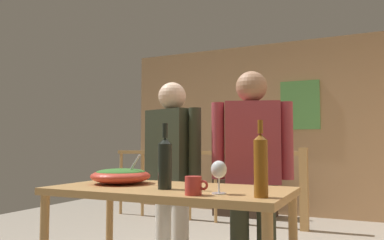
{
  "coord_description": "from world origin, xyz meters",
  "views": [
    {
      "loc": [
        1.0,
        -2.72,
        1.05
      ],
      "look_at": [
        -0.04,
        -0.49,
        1.21
      ],
      "focal_mm": 35.41,
      "sensor_mm": 36.0,
      "label": 1
    }
  ],
  "objects": [
    {
      "name": "back_wall",
      "position": [
        0.0,
        3.13,
        1.32
      ],
      "size": [
        5.43,
        0.1,
        2.64
      ],
      "primitive_type": "cube",
      "color": "tan",
      "rests_on": "ground_plane"
    },
    {
      "name": "framed_picture",
      "position": [
        0.09,
        3.07,
        1.65
      ],
      "size": [
        0.57,
        0.03,
        0.73
      ],
      "primitive_type": "cube",
      "color": "#569C4D"
    },
    {
      "name": "stair_railing",
      "position": [
        -0.69,
        2.14,
        0.61
      ],
      "size": [
        2.82,
        0.1,
        1.02
      ],
      "color": "#B2844C",
      "rests_on": "ground_plane"
    },
    {
      "name": "tv_console",
      "position": [
        -0.69,
        2.78,
        0.27
      ],
      "size": [
        0.9,
        0.4,
        0.54
      ],
      "primitive_type": "cube",
      "color": "#38281E",
      "rests_on": "ground_plane"
    },
    {
      "name": "flat_screen_tv",
      "position": [
        -0.69,
        2.75,
        0.79
      ],
      "size": [
        0.57,
        0.12,
        0.42
      ],
      "color": "black",
      "rests_on": "tv_console"
    },
    {
      "name": "serving_table",
      "position": [
        -0.04,
        -0.8,
        0.72
      ],
      "size": [
        1.35,
        0.68,
        0.81
      ],
      "color": "#B2844C",
      "rests_on": "ground_plane"
    },
    {
      "name": "salad_bowl",
      "position": [
        -0.41,
        -0.75,
        0.86
      ],
      "size": [
        0.37,
        0.37,
        0.19
      ],
      "color": "#CC3D2D",
      "rests_on": "serving_table"
    },
    {
      "name": "wine_glass",
      "position": [
        0.33,
        -0.96,
        0.92
      ],
      "size": [
        0.08,
        0.08,
        0.16
      ],
      "color": "silver",
      "rests_on": "serving_table"
    },
    {
      "name": "wine_bottle_dark",
      "position": [
        -0.02,
        -0.89,
        0.95
      ],
      "size": [
        0.08,
        0.08,
        0.36
      ],
      "color": "black",
      "rests_on": "serving_table"
    },
    {
      "name": "wine_bottle_amber",
      "position": [
        0.55,
        -0.99,
        0.96
      ],
      "size": [
        0.07,
        0.07,
        0.36
      ],
      "color": "brown",
      "rests_on": "serving_table"
    },
    {
      "name": "mug_red",
      "position": [
        0.23,
        -1.05,
        0.85
      ],
      "size": [
        0.12,
        0.08,
        0.09
      ],
      "color": "#B7332D",
      "rests_on": "serving_table"
    },
    {
      "name": "person_standing_left",
      "position": [
        -0.35,
        -0.18,
        0.89
      ],
      "size": [
        0.54,
        0.33,
        1.53
      ],
      "rotation": [
        0.0,
        0.0,
        2.81
      ],
      "color": "beige",
      "rests_on": "ground_plane"
    },
    {
      "name": "person_standing_right",
      "position": [
        0.27,
        -0.18,
        0.91
      ],
      "size": [
        0.53,
        0.33,
        1.56
      ],
      "rotation": [
        0.0,
        0.0,
        3.47
      ],
      "color": "#2D3323",
      "rests_on": "ground_plane"
    }
  ]
}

